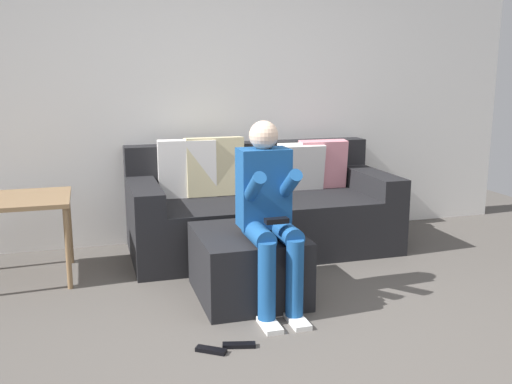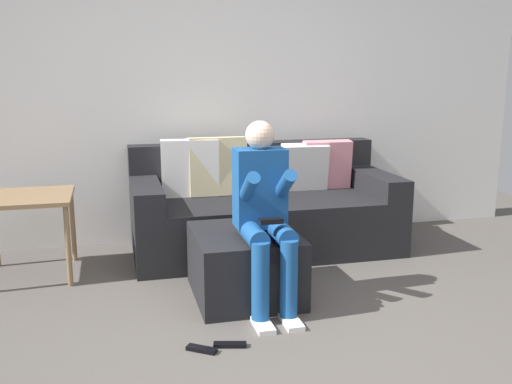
{
  "view_description": "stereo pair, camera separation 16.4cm",
  "coord_description": "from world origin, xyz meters",
  "px_view_note": "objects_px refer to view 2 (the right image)",
  "views": [
    {
      "loc": [
        -1.06,
        -2.48,
        1.46
      ],
      "look_at": [
        0.1,
        1.43,
        0.6
      ],
      "focal_mm": 40.44,
      "sensor_mm": 36.0,
      "label": 1
    },
    {
      "loc": [
        -0.91,
        -2.53,
        1.46
      ],
      "look_at": [
        0.1,
        1.43,
        0.6
      ],
      "focal_mm": 40.44,
      "sensor_mm": 36.0,
      "label": 2
    }
  ],
  "objects_px": {
    "couch_sectional": "(262,209)",
    "side_table": "(27,206)",
    "ottoman": "(245,264)",
    "remote_near_ottoman": "(230,345)",
    "person_seated": "(264,208)",
    "remote_by_storage_bin": "(202,349)"
  },
  "relations": [
    {
      "from": "couch_sectional",
      "to": "side_table",
      "type": "distance_m",
      "value": 1.81
    },
    {
      "from": "ottoman",
      "to": "remote_near_ottoman",
      "type": "xyz_separation_m",
      "value": [
        -0.24,
        -0.68,
        -0.21
      ]
    },
    {
      "from": "couch_sectional",
      "to": "person_seated",
      "type": "relative_size",
      "value": 1.83
    },
    {
      "from": "person_seated",
      "to": "remote_by_storage_bin",
      "type": "height_order",
      "value": "person_seated"
    },
    {
      "from": "remote_near_ottoman",
      "to": "remote_by_storage_bin",
      "type": "height_order",
      "value": "same"
    },
    {
      "from": "ottoman",
      "to": "remote_near_ottoman",
      "type": "height_order",
      "value": "ottoman"
    },
    {
      "from": "couch_sectional",
      "to": "person_seated",
      "type": "bearing_deg",
      "value": -104.27
    },
    {
      "from": "remote_near_ottoman",
      "to": "remote_by_storage_bin",
      "type": "relative_size",
      "value": 1.07
    },
    {
      "from": "ottoman",
      "to": "person_seated",
      "type": "distance_m",
      "value": 0.47
    },
    {
      "from": "couch_sectional",
      "to": "ottoman",
      "type": "height_order",
      "value": "couch_sectional"
    },
    {
      "from": "couch_sectional",
      "to": "ottoman",
      "type": "bearing_deg",
      "value": -110.91
    },
    {
      "from": "side_table",
      "to": "person_seated",
      "type": "bearing_deg",
      "value": -32.53
    },
    {
      "from": "couch_sectional",
      "to": "side_table",
      "type": "height_order",
      "value": "couch_sectional"
    },
    {
      "from": "person_seated",
      "to": "remote_by_storage_bin",
      "type": "bearing_deg",
      "value": -133.64
    },
    {
      "from": "person_seated",
      "to": "side_table",
      "type": "height_order",
      "value": "person_seated"
    },
    {
      "from": "couch_sectional",
      "to": "remote_near_ottoman",
      "type": "height_order",
      "value": "couch_sectional"
    },
    {
      "from": "side_table",
      "to": "remote_by_storage_bin",
      "type": "bearing_deg",
      "value": -55.05
    },
    {
      "from": "side_table",
      "to": "remote_by_storage_bin",
      "type": "relative_size",
      "value": 3.75
    },
    {
      "from": "side_table",
      "to": "remote_near_ottoman",
      "type": "distance_m",
      "value": 1.92
    },
    {
      "from": "couch_sectional",
      "to": "remote_by_storage_bin",
      "type": "height_order",
      "value": "couch_sectional"
    },
    {
      "from": "remote_by_storage_bin",
      "to": "person_seated",
      "type": "bearing_deg",
      "value": 81.36
    },
    {
      "from": "ottoman",
      "to": "side_table",
      "type": "bearing_deg",
      "value": 152.0
    }
  ]
}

